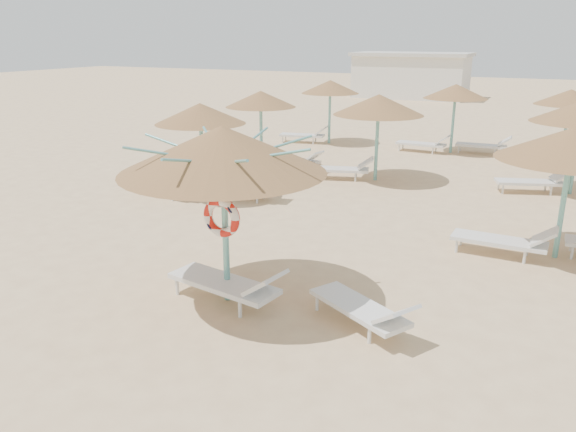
% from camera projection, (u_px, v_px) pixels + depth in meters
% --- Properties ---
extents(ground, '(120.00, 120.00, 0.00)m').
position_uv_depth(ground, '(245.00, 308.00, 9.55)').
color(ground, '#DDBA86').
rests_on(ground, ground).
extents(main_palapa, '(3.41, 3.41, 3.05)m').
position_uv_depth(main_palapa, '(222.00, 150.00, 9.05)').
color(main_palapa, '#65AFAB').
rests_on(main_palapa, ground).
extents(lounger_main_a, '(2.29, 1.03, 0.80)m').
position_uv_depth(lounger_main_a, '(230.00, 284.00, 9.57)').
color(lounger_main_a, silver).
rests_on(lounger_main_a, ground).
extents(lounger_main_b, '(1.99, 1.48, 0.71)m').
position_uv_depth(lounger_main_b, '(364.00, 309.00, 8.78)').
color(lounger_main_b, silver).
rests_on(lounger_main_b, ground).
extents(palapa_field, '(19.38, 12.99, 2.72)m').
position_uv_depth(palapa_field, '(518.00, 114.00, 16.01)').
color(palapa_field, '#65AFAB').
rests_on(palapa_field, ground).
extents(service_hut, '(8.40, 4.40, 3.25)m').
position_uv_depth(service_hut, '(411.00, 75.00, 41.52)').
color(service_hut, silver).
rests_on(service_hut, ground).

